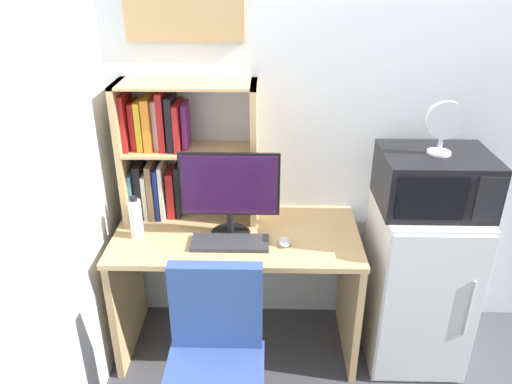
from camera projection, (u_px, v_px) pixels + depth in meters
The scene contains 11 objects.
wall_back at pixel (494, 110), 2.56m from camera, with size 6.40×0.04×2.60m, color silver.
desk at pixel (237, 269), 2.63m from camera, with size 1.25×0.61×0.74m.
hutch_bookshelf at pixel (169, 150), 2.56m from camera, with size 0.70×0.25×0.73m.
monitor at pixel (230, 190), 2.41m from camera, with size 0.49×0.20×0.45m.
keyboard at pixel (230, 243), 2.43m from camera, with size 0.38×0.15×0.02m, color #333338.
computer_mouse at pixel (284, 242), 2.43m from camera, with size 0.06×0.09×0.03m, color silver.
water_bottle at pixel (136, 218), 2.46m from camera, with size 0.06×0.06×0.22m.
mini_fridge at pixel (417, 282), 2.63m from camera, with size 0.48×0.54×0.91m.
microwave at pixel (434, 180), 2.37m from camera, with size 0.51×0.41×0.27m.
desk_fan at pixel (444, 125), 2.24m from camera, with size 0.18×0.11×0.25m.
desk_chair at pixel (216, 383), 2.06m from camera, with size 0.46×0.46×0.92m.
Camera 1 is at (-0.77, -2.49, 2.04)m, focal length 34.74 mm.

